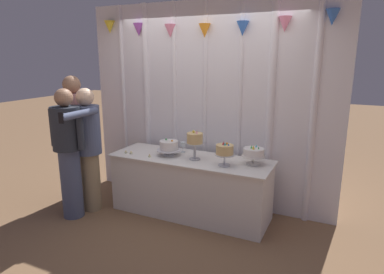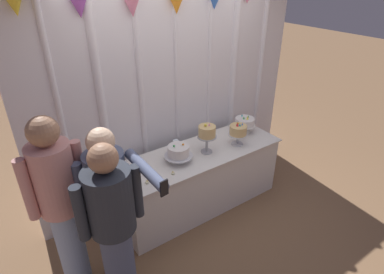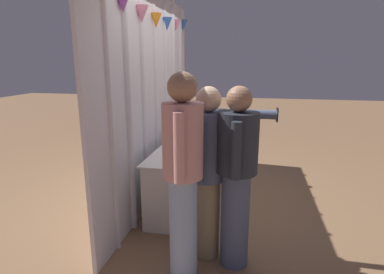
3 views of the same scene
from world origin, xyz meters
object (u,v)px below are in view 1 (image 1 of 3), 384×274
Objects in this scene: cake_table at (190,186)px; guest_man_pink_jacket at (68,149)px; tealight_near_left at (131,153)px; cake_display_rightmost at (254,153)px; guest_girl_blue_dress at (88,145)px; cake_display_midright at (225,151)px; wine_glass at (183,145)px; tealight_far_left at (126,152)px; cake_display_midleft at (195,140)px; tealight_near_right at (150,156)px; cake_display_leftmost at (169,146)px; guest_man_dark_suit at (76,134)px.

guest_man_pink_jacket reaches higher than cake_table.
cake_table is 48.06× the size of tealight_near_left.
cake_display_rightmost is 2.09m from guest_girl_blue_dress.
tealight_near_left is at bearing -176.70° from cake_display_midright.
tealight_far_left is at bearing -150.83° from wine_glass.
cake_display_midleft reaches higher than cake_display_rightmost.
tealight_far_left is 0.38m from tealight_near_right.
cake_display_midright is 1.04× the size of cake_display_rightmost.
tealight_near_left is at bearing -170.36° from cake_display_rightmost.
cake_display_midleft is (0.08, -0.04, 0.63)m from cake_table.
cake_display_midright is 1.27m from tealight_near_left.
cake_table is 1.26× the size of guest_man_pink_jacket.
guest_girl_blue_dress is at bearing -169.10° from cake_display_midright.
wine_glass is (-0.98, 0.11, -0.04)m from cake_display_rightmost.
cake_display_leftmost is at bearing 173.56° from cake_display_midright.
cake_display_midleft is 0.23× the size of guest_man_pink_jacket.
tealight_near_left is at bearing 43.01° from guest_man_pink_jacket.
tealight_near_left is at bearing -166.87° from cake_table.
cake_table is 0.95m from tealight_far_left.
cake_display_midleft reaches higher than tealight_near_right.
guest_man_dark_suit is at bearing 123.30° from guest_man_pink_jacket.
tealight_far_left is at bearing -168.33° from cake_table.
cake_display_midleft is 1.56m from guest_man_pink_jacket.
guest_man_pink_jacket is (-1.03, -0.68, 0.01)m from cake_display_leftmost.
cake_display_leftmost is 1.33m from guest_man_dark_suit.
cake_display_midright is at bearing 18.03° from guest_man_pink_jacket.
tealight_near_right is 0.02× the size of guest_man_dark_suit.
tealight_near_left is (-0.77, -0.18, 0.39)m from cake_table.
cake_display_midleft is 9.09× the size of tealight_far_left.
cake_display_midright is 0.75m from wine_glass.
cake_display_rightmost is (1.08, 0.10, 0.02)m from cake_display_leftmost.
guest_girl_blue_dress is (0.35, -0.16, -0.08)m from guest_man_dark_suit.
cake_display_leftmost is 1.09× the size of cake_display_midright.
cake_table is 0.94m from cake_display_rightmost.
guest_man_dark_suit is at bearing -171.20° from cake_display_rightmost.
tealight_near_left is 1.09× the size of tealight_near_right.
cake_display_rightmost reaches higher than wine_glass.
cake_display_rightmost reaches higher than cake_display_leftmost.
cake_display_midright is at bearing -9.56° from cake_display_midleft.
wine_glass is 1.22m from guest_girl_blue_dress.
cake_display_midright is 0.18× the size of guest_man_pink_jacket.
cake_table is 1.42m from guest_girl_blue_dress.
wine_glass is at bearing 65.16° from cake_display_leftmost.
cake_display_midleft is 0.23× the size of guest_girl_blue_dress.
cake_display_midright is 2.10× the size of wine_glass.
cake_display_midright reaches higher than cake_table.
cake_display_leftmost is 7.74× the size of tealight_far_left.
wine_glass is 0.08× the size of guest_man_pink_jacket.
tealight_near_right is at bearing 4.62° from guest_man_dark_suit.
cake_table is at bearing 27.77° from guest_man_pink_jacket.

